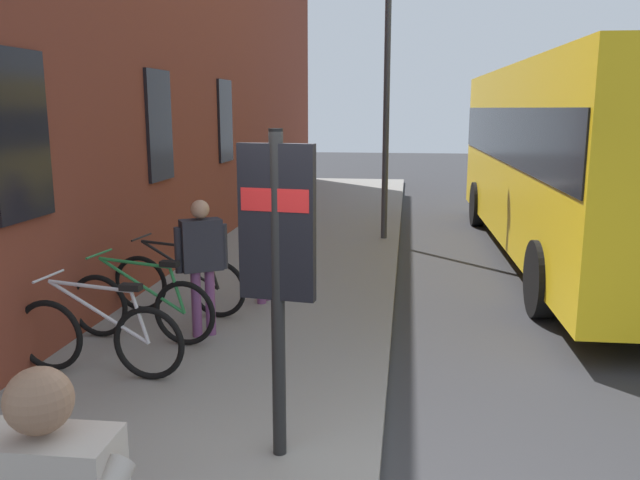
% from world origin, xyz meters
% --- Properties ---
extents(ground, '(60.00, 60.00, 0.00)m').
position_xyz_m(ground, '(6.00, -1.00, 0.00)').
color(ground, '#2D2D30').
extents(sidewalk_pavement, '(24.00, 3.50, 0.12)m').
position_xyz_m(sidewalk_pavement, '(8.00, 1.75, 0.06)').
color(sidewalk_pavement, gray).
rests_on(sidewalk_pavement, ground).
extents(station_facade, '(22.00, 0.65, 7.59)m').
position_xyz_m(station_facade, '(8.99, 3.80, 3.79)').
color(station_facade, brown).
rests_on(station_facade, ground).
extents(bicycle_leaning_wall, '(0.48, 1.77, 0.97)m').
position_xyz_m(bicycle_leaning_wall, '(1.83, 2.75, 0.51)').
color(bicycle_leaning_wall, black).
rests_on(bicycle_leaning_wall, sidewalk_pavement).
extents(bicycle_under_window, '(0.48, 1.76, 0.97)m').
position_xyz_m(bicycle_under_window, '(2.79, 2.72, 0.51)').
color(bicycle_under_window, black).
rests_on(bicycle_under_window, sidewalk_pavement).
extents(bicycle_nearest_sign, '(0.48, 1.77, 0.97)m').
position_xyz_m(bicycle_nearest_sign, '(3.76, 2.64, 0.51)').
color(bicycle_nearest_sign, black).
rests_on(bicycle_nearest_sign, sidewalk_pavement).
extents(transit_info_sign, '(0.16, 0.56, 2.40)m').
position_xyz_m(transit_info_sign, '(0.62, 0.75, 1.72)').
color(transit_info_sign, black).
rests_on(transit_info_sign, sidewalk_pavement).
extents(city_bus, '(10.55, 2.81, 3.35)m').
position_xyz_m(city_bus, '(8.03, -3.00, 1.92)').
color(city_bus, yellow).
rests_on(city_bus, ground).
extents(pedestrian_crossing_street, '(0.63, 0.33, 1.69)m').
position_xyz_m(pedestrian_crossing_street, '(4.44, 1.72, 1.15)').
color(pedestrian_crossing_street, '#723F72').
rests_on(pedestrian_crossing_street, sidewalk_pavement).
extents(pedestrian_by_facade, '(0.42, 0.52, 1.55)m').
position_xyz_m(pedestrian_by_facade, '(3.05, 2.10, 1.07)').
color(pedestrian_by_facade, '#723F72').
rests_on(pedestrian_by_facade, sidewalk_pavement).
extents(street_lamp, '(0.28, 0.28, 5.24)m').
position_xyz_m(street_lamp, '(9.01, 0.30, 3.22)').
color(street_lamp, '#333338').
rests_on(street_lamp, sidewalk_pavement).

